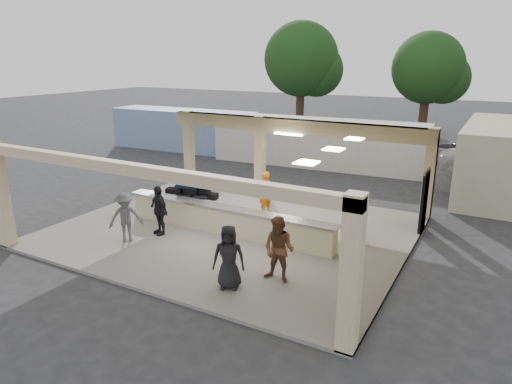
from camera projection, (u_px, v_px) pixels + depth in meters
The scene contains 16 objects.
ground at pixel (234, 231), 16.48m from camera, with size 120.00×120.00×0.00m, color #242426.
pavilion at pixel (248, 192), 16.55m from camera, with size 12.01×10.00×3.55m.
baggage_counter at pixel (226, 220), 15.89m from camera, with size 8.20×0.58×0.98m.
luggage_cart at pixel (188, 197), 17.78m from camera, with size 2.58×1.97×1.33m.
drum_fan at pixel (354, 229), 15.06m from camera, with size 0.86×0.59×0.91m.
baggage_handler at pixel (265, 193), 17.67m from camera, with size 0.64×0.35×1.75m, color orange.
passenger_a at pixel (279, 250), 12.39m from camera, with size 0.91×0.40×1.86m, color brown.
passenger_b at pixel (159, 210), 15.74m from camera, with size 1.02×0.37×1.75m, color black.
passenger_c at pixel (126, 217), 15.11m from camera, with size 1.10×0.38×1.70m, color #4F5055.
passenger_d at pixel (229, 257), 12.04m from camera, with size 0.86×0.35×1.76m, color black.
car_white_a at pixel (497, 162), 23.73m from camera, with size 2.57×5.42×1.55m, color silver.
car_dark at pixel (465, 155), 25.95m from camera, with size 1.41×4.00×1.33m, color black.
container_white at pixel (318, 143), 26.16m from camera, with size 12.17×2.43×2.64m, color silver.
container_blue at pixel (184, 130), 30.68m from camera, with size 10.19×2.45×2.65m, color #7C97C6.
tree_left at pixel (305, 62), 38.70m from camera, with size 6.60×6.30×9.00m.
tree_mid at pixel (432, 71), 35.90m from camera, with size 6.00×5.60×8.00m.
Camera 1 is at (8.18, -13.06, 6.07)m, focal length 32.00 mm.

